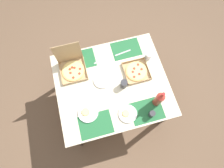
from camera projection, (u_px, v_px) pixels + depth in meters
name	position (u px, v px, depth m)	size (l,w,h in m)	color
ground_plane	(112.00, 100.00, 2.83)	(6.00, 6.00, 0.00)	brown
dining_table	(112.00, 87.00, 2.24)	(1.30, 1.11, 0.74)	#3F3328
placemat_near_left	(96.00, 125.00, 1.98)	(0.36, 0.26, 0.00)	#236638
placemat_near_right	(147.00, 111.00, 2.03)	(0.36, 0.26, 0.00)	#236638
placemat_far_left	(80.00, 60.00, 2.25)	(0.36, 0.26, 0.00)	#236638
placemat_far_right	(126.00, 49.00, 2.30)	(0.36, 0.26, 0.00)	#236638
pizza_box_corner_left	(72.00, 67.00, 2.16)	(0.31, 0.31, 0.34)	tan
pizza_box_edge_far	(136.00, 71.00, 2.18)	(0.29, 0.29, 0.04)	tan
plate_far_left	(102.00, 80.00, 2.15)	(0.21, 0.21, 0.02)	white
plate_near_left	(128.00, 114.00, 2.01)	(0.20, 0.20, 0.03)	white
plate_middle	(88.00, 112.00, 2.01)	(0.23, 0.23, 0.03)	white
soda_bottle	(159.00, 99.00, 1.94)	(0.09, 0.09, 0.32)	#B2382D
cup_spare	(152.00, 114.00, 1.97)	(0.06, 0.06, 0.09)	#333338
cup_red	(148.00, 56.00, 2.21)	(0.07, 0.07, 0.10)	silver
cup_clear_right	(124.00, 84.00, 2.08)	(0.08, 0.08, 0.11)	#333338
knife_by_near_left	(123.00, 53.00, 2.28)	(0.21, 0.02, 0.01)	#B7B7BC
knife_by_near_right	(101.00, 59.00, 2.25)	(0.21, 0.02, 0.01)	#B7B7BC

